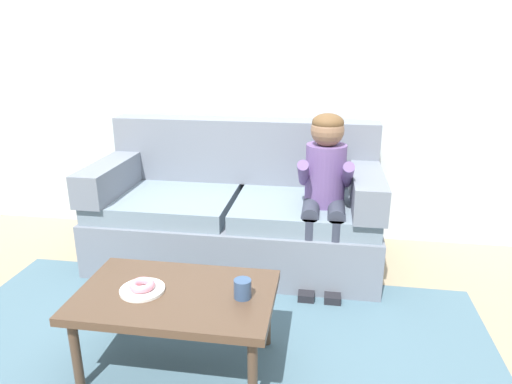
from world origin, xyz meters
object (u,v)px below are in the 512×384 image
object	(u,v)px
couch	(237,213)
coffee_table	(176,301)
person_child	(325,183)
mug	(243,289)
donut	(142,285)

from	to	relation	value
couch	coffee_table	xyz separation A→B (m)	(-0.05, -1.23, 0.02)
couch	coffee_table	world-z (taller)	couch
person_child	mug	size ratio (longest dim) A/B	12.24
couch	mug	bearing A→B (deg)	-77.73
couch	donut	size ratio (longest dim) A/B	16.44
mug	donut	bearing A→B (deg)	-177.80
donut	coffee_table	bearing A→B (deg)	5.23
mug	couch	bearing A→B (deg)	102.27
person_child	donut	size ratio (longest dim) A/B	9.18
couch	mug	xyz separation A→B (m)	(0.27, -1.22, 0.11)
coffee_table	person_child	bearing A→B (deg)	56.70
donut	couch	bearing A→B (deg)	80.39
coffee_table	person_child	distance (m)	1.25
couch	donut	xyz separation A→B (m)	(-0.21, -1.24, 0.10)
couch	person_child	bearing A→B (deg)	-18.91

